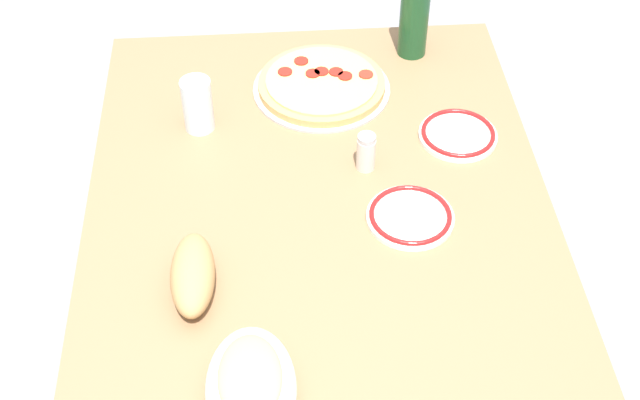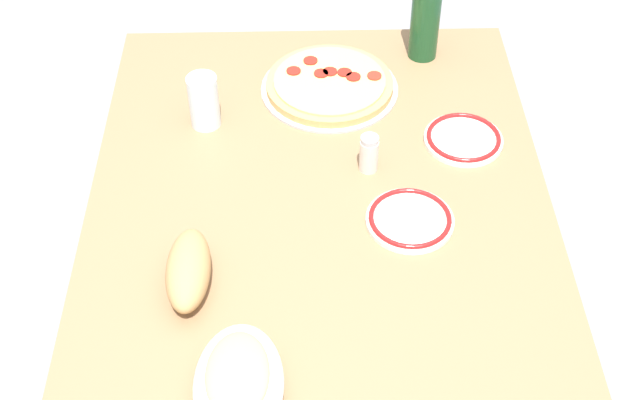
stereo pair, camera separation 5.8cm
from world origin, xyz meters
name	(u,v)px [view 2 (the right image)]	position (x,y,z in m)	size (l,w,h in m)	color
dining_table	(320,247)	(0.00, 0.00, 0.60)	(1.28, 0.95, 0.71)	#93704C
pepperoni_pizza	(330,85)	(-0.40, 0.03, 0.73)	(0.32, 0.32, 0.03)	#B7B7BC
baked_pasta_dish	(238,382)	(0.43, -0.14, 0.75)	(0.24, 0.15, 0.08)	white
wine_bottle	(426,9)	(-0.53, 0.26, 0.84)	(0.07, 0.07, 0.32)	#194723
water_glass	(204,101)	(-0.28, -0.25, 0.77)	(0.07, 0.07, 0.12)	silver
side_plate_near	(410,219)	(0.04, 0.18, 0.72)	(0.18, 0.18, 0.02)	white
side_plate_far	(463,139)	(-0.20, 0.32, 0.72)	(0.17, 0.17, 0.02)	white
bread_loaf	(188,270)	(0.18, -0.25, 0.75)	(0.20, 0.08, 0.07)	tan
spice_shaker	(369,154)	(-0.12, 0.11, 0.75)	(0.04, 0.04, 0.09)	silver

